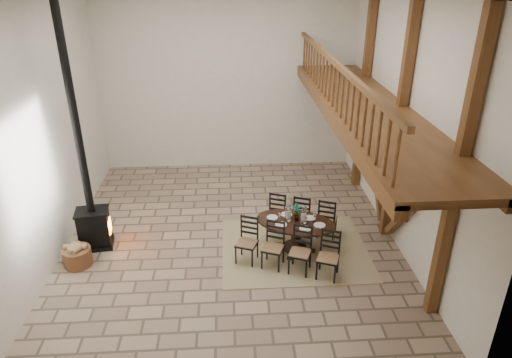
{
  "coord_description": "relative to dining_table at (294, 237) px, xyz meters",
  "views": [
    {
      "loc": [
        -0.01,
        -8.45,
        5.43
      ],
      "look_at": [
        0.55,
        0.4,
        1.21
      ],
      "focal_mm": 32.0,
      "sensor_mm": 36.0,
      "label": 1
    }
  ],
  "objects": [
    {
      "name": "ground",
      "position": [
        -1.27,
        0.59,
        -0.36
      ],
      "size": [
        8.0,
        8.0,
        0.0
      ],
      "primitive_type": "plane",
      "color": "tan",
      "rests_on": "ground"
    },
    {
      "name": "rug",
      "position": [
        0.03,
        0.07,
        -0.35
      ],
      "size": [
        3.0,
        2.5,
        0.02
      ],
      "primitive_type": "cube",
      "color": "tan",
      "rests_on": "ground"
    },
    {
      "name": "room_shell",
      "position": [
        -0.08,
        0.59,
        2.66
      ],
      "size": [
        7.02,
        8.02,
        5.01
      ],
      "color": "white",
      "rests_on": "ground"
    },
    {
      "name": "wood_stove",
      "position": [
        -4.12,
        0.45,
        0.77
      ],
      "size": [
        0.73,
        0.6,
        5.0
      ],
      "rotation": [
        0.0,
        0.0,
        0.14
      ],
      "color": "black",
      "rests_on": "ground"
    },
    {
      "name": "dining_table",
      "position": [
        0.0,
        0.0,
        0.0
      ],
      "size": [
        2.28,
        2.32,
        1.05
      ],
      "rotation": [
        0.0,
        0.0,
        -0.38
      ],
      "color": "black",
      "rests_on": "ground"
    },
    {
      "name": "log_stack",
      "position": [
        -4.51,
        -0.03,
        -0.24
      ],
      "size": [
        0.4,
        0.33,
        0.24
      ],
      "rotation": [
        0.0,
        0.0,
        0.31
      ],
      "color": "#A2805A",
      "rests_on": "ground"
    },
    {
      "name": "log_basket",
      "position": [
        -4.33,
        -0.18,
        -0.16
      ],
      "size": [
        0.55,
        0.55,
        0.45
      ],
      "rotation": [
        0.0,
        0.0,
        0.23
      ],
      "color": "brown",
      "rests_on": "ground"
    }
  ]
}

